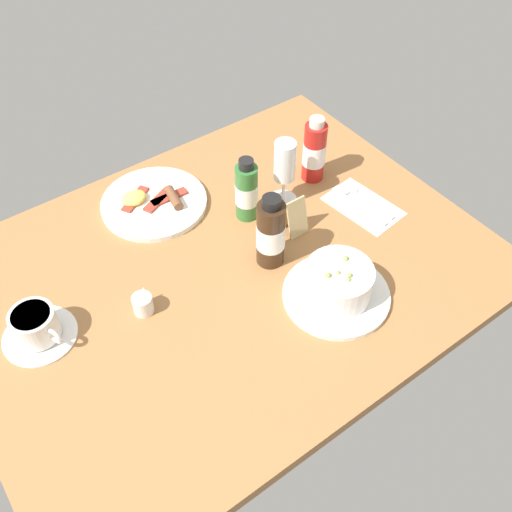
# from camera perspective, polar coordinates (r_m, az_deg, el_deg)

# --- Properties ---
(ground_plane) EXTENTS (1.10, 0.84, 0.03)m
(ground_plane) POSITION_cam_1_polar(r_m,az_deg,el_deg) (1.25, -2.99, -1.53)
(ground_plane) COLOR #9E6B3D
(porridge_bowl) EXTENTS (0.22, 0.22, 0.09)m
(porridge_bowl) POSITION_cam_1_polar(r_m,az_deg,el_deg) (1.17, 8.04, -2.81)
(porridge_bowl) COLOR white
(porridge_bowl) RESTS_ON ground_plane
(cutlery_setting) EXTENTS (0.13, 0.19, 0.01)m
(cutlery_setting) POSITION_cam_1_polar(r_m,az_deg,el_deg) (1.40, 10.38, 5.05)
(cutlery_setting) COLOR white
(cutlery_setting) RESTS_ON ground_plane
(coffee_cup) EXTENTS (0.14, 0.14, 0.07)m
(coffee_cup) POSITION_cam_1_polar(r_m,az_deg,el_deg) (1.18, -20.80, -6.51)
(coffee_cup) COLOR white
(coffee_cup) RESTS_ON ground_plane
(creamer_jug) EXTENTS (0.05, 0.05, 0.05)m
(creamer_jug) POSITION_cam_1_polar(r_m,az_deg,el_deg) (1.18, -11.12, -4.53)
(creamer_jug) COLOR white
(creamer_jug) RESTS_ON ground_plane
(wine_glass) EXTENTS (0.07, 0.07, 0.17)m
(wine_glass) POSITION_cam_1_polar(r_m,az_deg,el_deg) (1.32, 2.82, 8.96)
(wine_glass) COLOR white
(wine_glass) RESTS_ON ground_plane
(sauce_bottle_brown) EXTENTS (0.06, 0.06, 0.18)m
(sauce_bottle_brown) POSITION_cam_1_polar(r_m,az_deg,el_deg) (1.20, 1.46, 2.25)
(sauce_bottle_brown) COLOR #382314
(sauce_bottle_brown) RESTS_ON ground_plane
(sauce_bottle_red) EXTENTS (0.06, 0.06, 0.17)m
(sauce_bottle_red) POSITION_cam_1_polar(r_m,az_deg,el_deg) (1.41, 5.75, 10.18)
(sauce_bottle_red) COLOR #B21E19
(sauce_bottle_red) RESTS_ON ground_plane
(sauce_bottle_green) EXTENTS (0.05, 0.05, 0.16)m
(sauce_bottle_green) POSITION_cam_1_polar(r_m,az_deg,el_deg) (1.30, -0.93, 6.37)
(sauce_bottle_green) COLOR #337233
(sauce_bottle_green) RESTS_ON ground_plane
(breakfast_plate) EXTENTS (0.25, 0.25, 0.04)m
(breakfast_plate) POSITION_cam_1_polar(r_m,az_deg,el_deg) (1.39, -10.05, 5.23)
(breakfast_plate) COLOR white
(breakfast_plate) RESTS_ON ground_plane
(menu_card) EXTENTS (0.05, 0.05, 0.09)m
(menu_card) POSITION_cam_1_polar(r_m,az_deg,el_deg) (1.29, 3.77, 4.01)
(menu_card) COLOR tan
(menu_card) RESTS_ON ground_plane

